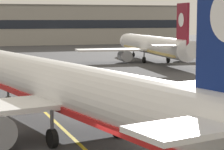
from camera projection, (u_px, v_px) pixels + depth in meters
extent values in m
cube|color=yellow|center=(24.00, 92.00, 54.33)|extent=(4.81, 179.95, 0.01)
cylinder|color=white|center=(73.00, 90.00, 33.65)|extent=(11.85, 35.93, 3.80)
cube|color=red|center=(73.00, 104.00, 33.78)|extent=(11.13, 33.10, 0.44)
cube|color=white|center=(70.00, 100.00, 34.27)|extent=(32.26, 11.92, 0.36)
cylinder|color=gray|center=(145.00, 110.00, 36.78)|extent=(3.06, 4.03, 2.30)
cylinder|color=black|center=(132.00, 106.00, 38.35)|extent=(1.94, 0.62, 1.95)
cylinder|color=#4C4C51|center=(8.00, 91.00, 46.17)|extent=(0.24, 0.24, 1.60)
cylinder|color=black|center=(8.00, 101.00, 46.30)|extent=(0.59, 0.97, 0.90)
cylinder|color=#4C4C51|center=(52.00, 122.00, 30.82)|extent=(0.24, 0.24, 1.60)
cylinder|color=black|center=(52.00, 138.00, 30.96)|extent=(0.68, 1.36, 1.30)
cylinder|color=#4C4C51|center=(118.00, 114.00, 33.52)|extent=(0.24, 0.24, 1.60)
cylinder|color=black|center=(118.00, 129.00, 33.65)|extent=(0.68, 1.36, 1.30)
cylinder|color=white|center=(153.00, 45.00, 92.41)|extent=(6.55, 34.94, 3.67)
cone|color=white|center=(128.00, 41.00, 110.38)|extent=(3.68, 2.79, 3.49)
cone|color=white|center=(191.00, 49.00, 74.29)|extent=(2.97, 2.92, 2.75)
cube|color=#DBBC66|center=(153.00, 50.00, 92.53)|extent=(6.25, 32.17, 0.42)
cube|color=black|center=(130.00, 39.00, 108.54)|extent=(2.83, 1.29, 0.58)
cube|color=white|center=(152.00, 49.00, 93.06)|extent=(31.18, 7.19, 0.35)
cylinder|color=gray|center=(125.00, 56.00, 90.88)|extent=(2.50, 3.65, 2.22)
cylinder|color=black|center=(123.00, 55.00, 92.60)|extent=(1.90, 0.33, 1.89)
cylinder|color=gray|center=(182.00, 55.00, 93.67)|extent=(2.50, 3.65, 2.22)
cylinder|color=black|center=(178.00, 54.00, 95.40)|extent=(1.90, 0.33, 1.89)
cube|color=maroon|center=(183.00, 24.00, 77.16)|extent=(0.77, 4.65, 6.95)
cylinder|color=white|center=(182.00, 20.00, 77.35)|extent=(0.62, 2.34, 2.32)
cube|color=white|center=(184.00, 45.00, 77.03)|extent=(10.81, 3.58, 0.23)
cylinder|color=#4C4C51|center=(134.00, 50.00, 106.15)|extent=(0.23, 0.23, 1.54)
cylinder|color=black|center=(134.00, 55.00, 106.27)|extent=(0.46, 0.90, 0.87)
cylinder|color=#4C4C51|center=(144.00, 54.00, 90.16)|extent=(0.23, 0.23, 1.54)
cylinder|color=black|center=(144.00, 60.00, 90.29)|extent=(0.49, 1.28, 1.26)
cylinder|color=#4C4C51|center=(168.00, 54.00, 91.33)|extent=(0.23, 0.23, 1.54)
cylinder|color=black|center=(168.00, 59.00, 91.46)|extent=(0.49, 1.28, 1.26)
cone|color=orange|center=(55.00, 99.00, 48.56)|extent=(0.36, 0.36, 0.55)
cylinder|color=white|center=(55.00, 98.00, 48.56)|extent=(0.23, 0.23, 0.07)
cube|color=orange|center=(56.00, 101.00, 48.59)|extent=(0.44, 0.44, 0.03)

